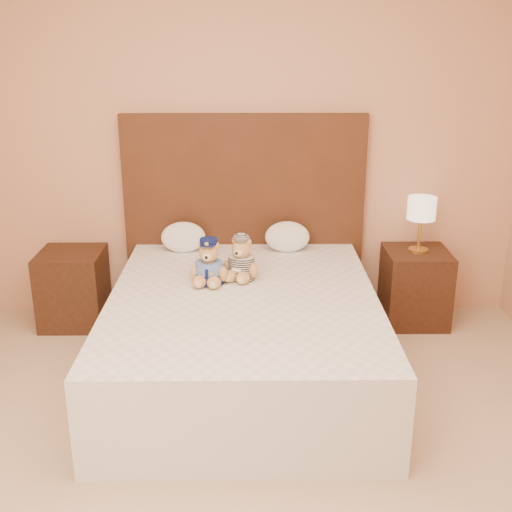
% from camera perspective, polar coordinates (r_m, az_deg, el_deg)
% --- Properties ---
extents(ground, '(4.00, 4.50, 0.00)m').
position_cam_1_polar(ground, '(3.11, -1.29, -21.70)').
color(ground, '#C2AF8A').
rests_on(ground, ground).
extents(room_walls, '(4.04, 4.52, 2.72)m').
position_cam_1_polar(room_walls, '(2.81, -1.46, 14.56)').
color(room_walls, tan).
rests_on(room_walls, ground).
extents(bed, '(1.60, 2.00, 0.55)m').
position_cam_1_polar(bed, '(3.96, -1.12, -7.16)').
color(bed, white).
rests_on(bed, ground).
extents(headboard, '(1.75, 0.08, 1.50)m').
position_cam_1_polar(headboard, '(4.74, -1.05, 3.49)').
color(headboard, '#462515').
rests_on(headboard, ground).
extents(nightstand_left, '(0.45, 0.45, 0.55)m').
position_cam_1_polar(nightstand_left, '(4.87, -15.93, -2.75)').
color(nightstand_left, '#3D2113').
rests_on(nightstand_left, ground).
extents(nightstand_right, '(0.45, 0.45, 0.55)m').
position_cam_1_polar(nightstand_right, '(4.84, 13.94, -2.66)').
color(nightstand_right, '#3D2113').
rests_on(nightstand_right, ground).
extents(lamp, '(0.20, 0.20, 0.40)m').
position_cam_1_polar(lamp, '(4.67, 14.50, 3.89)').
color(lamp, gold).
rests_on(lamp, nightstand_right).
extents(teddy_police, '(0.28, 0.27, 0.29)m').
position_cam_1_polar(teddy_police, '(3.98, -4.20, -0.49)').
color(teddy_police, '#B17E44').
rests_on(teddy_police, bed).
extents(teddy_prisoner, '(0.32, 0.32, 0.28)m').
position_cam_1_polar(teddy_prisoner, '(4.05, -1.31, -0.18)').
color(teddy_prisoner, '#B17E44').
rests_on(teddy_prisoner, bed).
extents(pillow_left, '(0.32, 0.21, 0.22)m').
position_cam_1_polar(pillow_left, '(4.61, -6.48, 1.80)').
color(pillow_left, white).
rests_on(pillow_left, bed).
extents(pillow_right, '(0.32, 0.21, 0.23)m').
position_cam_1_polar(pillow_right, '(4.60, 2.80, 1.84)').
color(pillow_right, white).
rests_on(pillow_right, bed).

